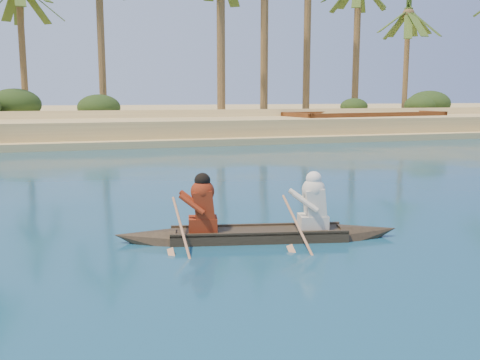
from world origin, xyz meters
name	(u,v)px	position (x,y,z in m)	size (l,w,h in m)	color
sandy_embankment	(16,119)	(0.00, 46.89, 0.53)	(150.00, 51.00, 1.50)	#DEC57D
canoe	(258,225)	(8.00, 3.98, 0.28)	(5.35, 1.80, 1.47)	#3B2E20
barge_right	(365,125)	(23.81, 27.00, 0.65)	(11.46, 5.09, 1.85)	brown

